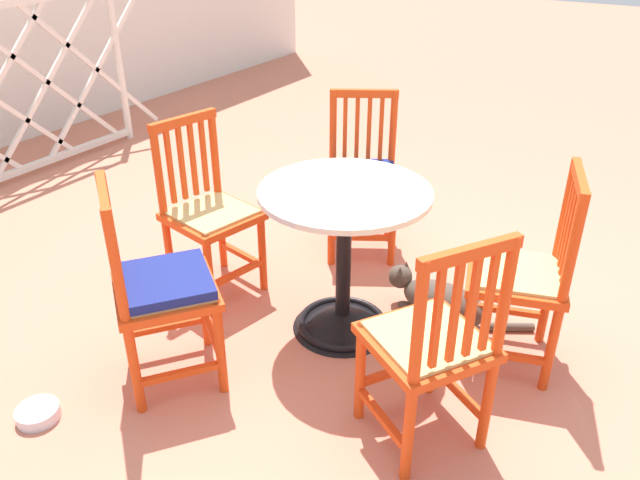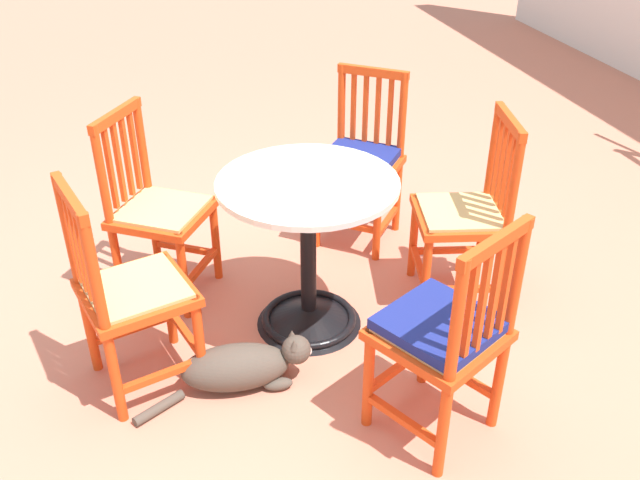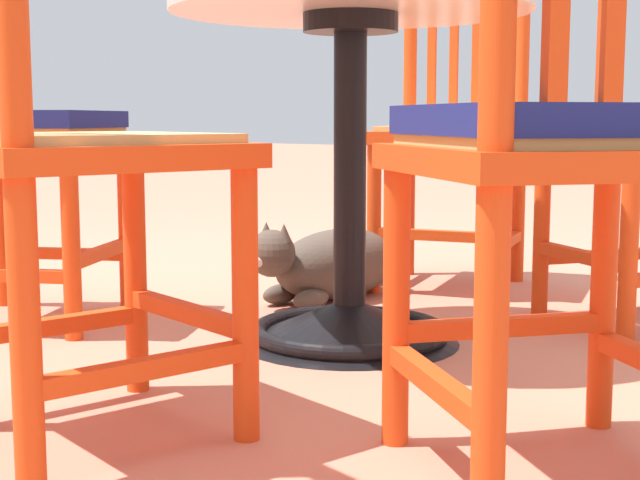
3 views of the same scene
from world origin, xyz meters
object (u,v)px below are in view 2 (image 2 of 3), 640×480
orange_chair_facing_out (466,216)px  tabby_cat (245,366)px  orange_chair_tucked_in (444,335)px  orange_chair_by_planter (157,212)px  pet_water_bowl (377,188)px  cafe_table (308,271)px  orange_chair_at_corner (360,162)px  orange_chair_near_fence (129,294)px

orange_chair_facing_out → tabby_cat: orange_chair_facing_out is taller
orange_chair_tucked_in → orange_chair_by_planter: bearing=-142.0°
orange_chair_facing_out → pet_water_bowl: size_ratio=5.36×
cafe_table → pet_water_bowl: bearing=148.2°
orange_chair_tucked_in → orange_chair_at_corner: bearing=174.4°
tabby_cat → pet_water_bowl: 1.85m
orange_chair_near_fence → tabby_cat: orange_chair_near_fence is taller
orange_chair_near_fence → pet_water_bowl: orange_chair_near_fence is taller
tabby_cat → pet_water_bowl: tabby_cat is taller
orange_chair_facing_out → orange_chair_at_corner: size_ratio=1.00×
orange_chair_by_planter → cafe_table: bearing=54.4°
orange_chair_by_planter → orange_chair_tucked_in: bearing=38.0°
cafe_table → orange_chair_near_fence: 0.80m
orange_chair_near_fence → pet_water_bowl: bearing=132.8°
cafe_table → orange_chair_tucked_in: (0.74, 0.31, 0.16)m
orange_chair_tucked_in → orange_chair_facing_out: (-0.79, 0.45, -0.01)m
tabby_cat → pet_water_bowl: bearing=144.5°
pet_water_bowl → orange_chair_facing_out: bearing=1.7°
orange_chair_facing_out → tabby_cat: bearing=-70.9°
cafe_table → orange_chair_facing_out: (-0.05, 0.76, 0.15)m
orange_chair_near_fence → orange_chair_at_corner: (-0.90, 1.21, 0.01)m
orange_chair_facing_out → orange_chair_by_planter: 1.43m
orange_chair_tucked_in → orange_chair_facing_out: bearing=150.4°
orange_chair_tucked_in → pet_water_bowl: (-1.91, 0.41, -0.42)m
orange_chair_tucked_in → orange_chair_facing_out: size_ratio=1.00×
orange_chair_facing_out → tabby_cat: size_ratio=1.24×
orange_chair_near_fence → pet_water_bowl: 2.06m
orange_chair_tucked_in → tabby_cat: orange_chair_tucked_in is taller
orange_chair_near_fence → orange_chair_facing_out: (-0.25, 1.51, 0.00)m
cafe_table → orange_chair_facing_out: orange_chair_facing_out is taller
orange_chair_near_fence → orange_chair_by_planter: same height
orange_chair_tucked_in → pet_water_bowl: bearing=167.8°
orange_chair_at_corner → tabby_cat: bearing=-37.9°
pet_water_bowl → orange_chair_tucked_in: bearing=-12.2°
orange_chair_near_fence → orange_chair_by_planter: bearing=167.6°
orange_chair_tucked_in → tabby_cat: bearing=-121.8°
tabby_cat → orange_chair_near_fence: bearing=-108.1°
cafe_table → orange_chair_near_fence: (0.20, -0.76, 0.15)m
orange_chair_facing_out → pet_water_bowl: (-1.12, -0.03, -0.41)m
cafe_table → pet_water_bowl: (-1.17, 0.72, -0.26)m
cafe_table → tabby_cat: bearing=-46.3°
orange_chair_facing_out → orange_chair_by_planter: same height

